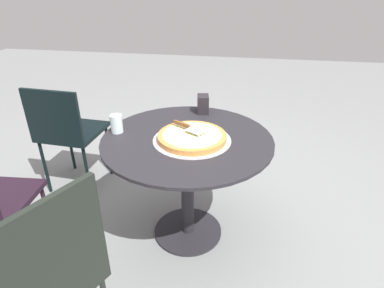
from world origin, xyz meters
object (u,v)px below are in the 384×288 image
at_px(pizza_server, 188,127).
at_px(patio_chair_far, 67,129).
at_px(napkin_dispenser, 203,104).
at_px(drinking_cup, 117,124).
at_px(pizza_on_tray, 192,137).
at_px(patio_chair_corner, 42,278).
at_px(patio_table, 187,163).

bearing_deg(pizza_server, patio_chair_far, -109.24).
bearing_deg(napkin_dispenser, drinking_cup, 120.27).
bearing_deg(pizza_on_tray, patio_chair_far, -111.00).
height_order(pizza_server, napkin_dispenser, napkin_dispenser).
bearing_deg(patio_chair_corner, drinking_cup, -178.32).
relative_size(patio_table, drinking_cup, 9.18).
distance_m(drinking_cup, patio_chair_corner, 0.91).
distance_m(patio_table, patio_chair_far, 1.02).
height_order(pizza_on_tray, napkin_dispenser, napkin_dispenser).
relative_size(patio_table, pizza_server, 4.66).
xyz_separation_m(drinking_cup, patio_chair_far, (-0.35, -0.54, -0.24)).
bearing_deg(patio_table, pizza_on_tray, 52.52).
xyz_separation_m(pizza_on_tray, drinking_cup, (-0.03, -0.44, 0.03)).
bearing_deg(patio_table, patio_chair_corner, -23.84).
bearing_deg(drinking_cup, napkin_dispenser, 129.93).
xyz_separation_m(drinking_cup, napkin_dispenser, (-0.38, 0.45, 0.01)).
xyz_separation_m(patio_chair_far, patio_chair_corner, (1.23, 0.57, 0.02)).
relative_size(drinking_cup, patio_chair_corner, 0.11).
bearing_deg(patio_chair_corner, napkin_dispenser, 161.44).
xyz_separation_m(patio_table, drinking_cup, (-0.01, -0.41, 0.21)).
xyz_separation_m(pizza_on_tray, napkin_dispenser, (-0.41, 0.00, 0.04)).
distance_m(pizza_on_tray, drinking_cup, 0.45).
bearing_deg(napkin_dispenser, pizza_server, 165.33).
bearing_deg(pizza_on_tray, patio_table, -127.48).
bearing_deg(napkin_dispenser, pizza_on_tray, 169.71).
distance_m(pizza_on_tray, patio_chair_far, 1.07).
height_order(patio_table, drinking_cup, drinking_cup).
bearing_deg(pizza_server, patio_table, -11.76).
bearing_deg(pizza_server, drinking_cup, -88.44).
xyz_separation_m(pizza_server, drinking_cup, (0.01, -0.42, -0.01)).
height_order(napkin_dispenser, patio_chair_corner, patio_chair_corner).
distance_m(drinking_cup, napkin_dispenser, 0.58).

